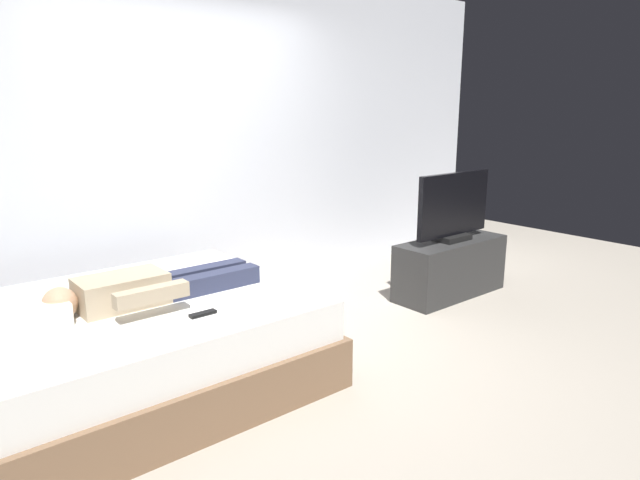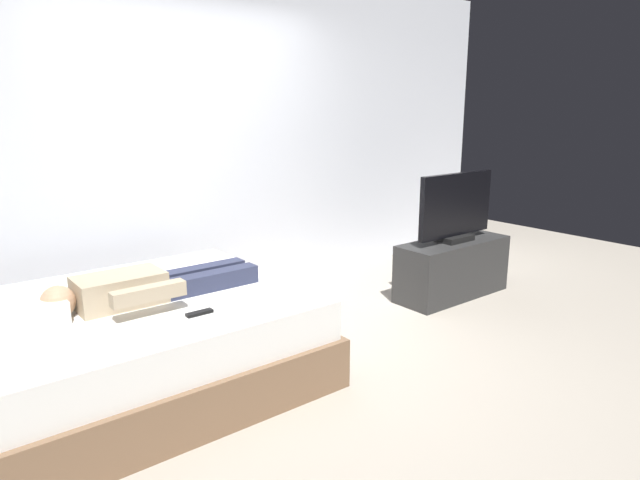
{
  "view_description": "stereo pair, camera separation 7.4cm",
  "coord_description": "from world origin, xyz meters",
  "px_view_note": "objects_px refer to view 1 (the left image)",
  "views": [
    {
      "loc": [
        -2.06,
        -2.76,
        1.65
      ],
      "look_at": [
        0.47,
        0.3,
        0.69
      ],
      "focal_mm": 31.4,
      "sensor_mm": 36.0,
      "label": 1
    },
    {
      "loc": [
        -2.0,
        -2.81,
        1.65
      ],
      "look_at": [
        0.47,
        0.3,
        0.69
      ],
      "focal_mm": 31.4,
      "sensor_mm": 36.0,
      "label": 2
    }
  ],
  "objects_px": {
    "remote": "(203,314)",
    "person": "(145,288)",
    "tv": "(454,208)",
    "bed": "(141,344)",
    "tv_stand": "(450,268)",
    "pillow": "(14,317)"
  },
  "relations": [
    {
      "from": "person",
      "to": "pillow",
      "type": "bearing_deg",
      "value": 175.54
    },
    {
      "from": "pillow",
      "to": "tv_stand",
      "type": "relative_size",
      "value": 0.44
    },
    {
      "from": "pillow",
      "to": "person",
      "type": "height_order",
      "value": "person"
    },
    {
      "from": "remote",
      "to": "tv",
      "type": "relative_size",
      "value": 0.17
    },
    {
      "from": "person",
      "to": "tv",
      "type": "relative_size",
      "value": 1.43
    },
    {
      "from": "person",
      "to": "tv_stand",
      "type": "bearing_deg",
      "value": -1.74
    },
    {
      "from": "pillow",
      "to": "tv",
      "type": "xyz_separation_m",
      "value": [
        3.41,
        -0.14,
        0.18
      ]
    },
    {
      "from": "bed",
      "to": "person",
      "type": "height_order",
      "value": "person"
    },
    {
      "from": "person",
      "to": "tv_stand",
      "type": "relative_size",
      "value": 1.15
    },
    {
      "from": "bed",
      "to": "person",
      "type": "distance_m",
      "value": 0.36
    },
    {
      "from": "tv_stand",
      "to": "person",
      "type": "bearing_deg",
      "value": 178.26
    },
    {
      "from": "remote",
      "to": "person",
      "type": "bearing_deg",
      "value": 110.47
    },
    {
      "from": "person",
      "to": "tv_stand",
      "type": "distance_m",
      "value": 2.76
    },
    {
      "from": "pillow",
      "to": "tv_stand",
      "type": "height_order",
      "value": "pillow"
    },
    {
      "from": "pillow",
      "to": "person",
      "type": "relative_size",
      "value": 0.38
    },
    {
      "from": "pillow",
      "to": "person",
      "type": "distance_m",
      "value": 0.67
    },
    {
      "from": "tv",
      "to": "pillow",
      "type": "bearing_deg",
      "value": 177.72
    },
    {
      "from": "remote",
      "to": "tv_stand",
      "type": "relative_size",
      "value": 0.14
    },
    {
      "from": "pillow",
      "to": "tv_stand",
      "type": "distance_m",
      "value": 3.43
    },
    {
      "from": "bed",
      "to": "tv",
      "type": "distance_m",
      "value": 2.82
    },
    {
      "from": "person",
      "to": "tv",
      "type": "distance_m",
      "value": 2.74
    },
    {
      "from": "bed",
      "to": "person",
      "type": "bearing_deg",
      "value": -61.14
    }
  ]
}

